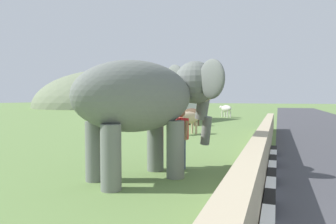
{
  "coord_description": "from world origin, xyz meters",
  "views": [
    {
      "loc": [
        -3.5,
        3.19,
        1.95
      ],
      "look_at": [
        3.42,
        5.77,
        1.6
      ],
      "focal_mm": 31.62,
      "sensor_mm": 36.0,
      "label": 1
    }
  ],
  "objects": [
    {
      "name": "barrier_parapet",
      "position": [
        2.0,
        3.6,
        0.5
      ],
      "size": [
        28.0,
        0.36,
        1.0
      ],
      "primitive_type": "cube",
      "color": "tan",
      "rests_on": "ground_plane"
    },
    {
      "name": "elephant",
      "position": [
        3.12,
        6.17,
        1.94
      ],
      "size": [
        3.95,
        3.58,
        2.96
      ],
      "color": "slate",
      "rests_on": "ground_plane"
    },
    {
      "name": "person_handler",
      "position": [
        4.25,
        5.69,
        0.93
      ],
      "size": [
        0.49,
        0.56,
        1.66
      ],
      "color": "navy",
      "rests_on": "ground_plane"
    },
    {
      "name": "bus_white",
      "position": [
        20.24,
        12.02,
        2.08
      ],
      "size": [
        8.5,
        4.76,
        3.5
      ],
      "color": "silver",
      "rests_on": "ground_plane"
    },
    {
      "name": "cow_near",
      "position": [
        11.65,
        7.76,
        0.87
      ],
      "size": [
        1.75,
        1.49,
        1.23
      ],
      "color": "tan",
      "rests_on": "ground_plane"
    },
    {
      "name": "cow_mid",
      "position": [
        16.84,
        8.97,
        0.87
      ],
      "size": [
        1.26,
        1.86,
        1.23
      ],
      "color": "#473323",
      "rests_on": "ground_plane"
    },
    {
      "name": "cow_far",
      "position": [
        26.73,
        8.15,
        0.87
      ],
      "size": [
        1.63,
        1.64,
        1.23
      ],
      "color": "beige",
      "rests_on": "ground_plane"
    },
    {
      "name": "hill_east",
      "position": [
        55.0,
        37.53,
        0.0
      ],
      "size": [
        38.87,
        31.1,
        16.44
      ],
      "color": "#6C785B",
      "rests_on": "ground_plane"
    }
  ]
}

